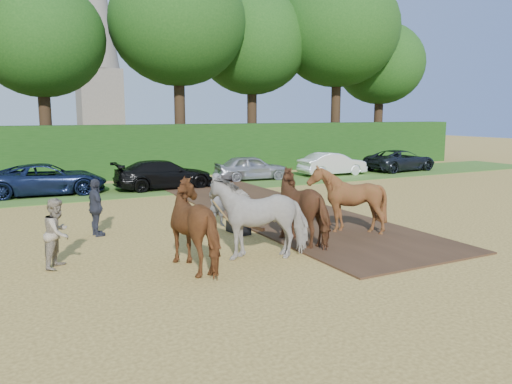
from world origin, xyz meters
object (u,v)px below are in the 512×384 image
church (96,29)px  spectator_far (96,208)px  spectator_near (58,233)px  plough_team (282,210)px  parked_cars (187,172)px

church → spectator_far: bearing=-100.4°
spectator_near → plough_team: 5.67m
parked_cars → church: church is taller
spectator_far → parked_cars: 10.55m
spectator_far → plough_team: plough_team is taller
spectator_near → parked_cars: size_ratio=0.05×
spectator_near → spectator_far: 3.07m
spectator_far → church: 52.14m
spectator_near → spectator_far: (1.35, 2.76, 0.03)m
spectator_far → parked_cars: size_ratio=0.05×
spectator_far → parked_cars: spectator_far is taller
parked_cars → spectator_near: bearing=-122.3°
plough_team → church: size_ratio=0.26×
church → plough_team: bearing=-95.3°
spectator_near → spectator_far: spectator_far is taller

